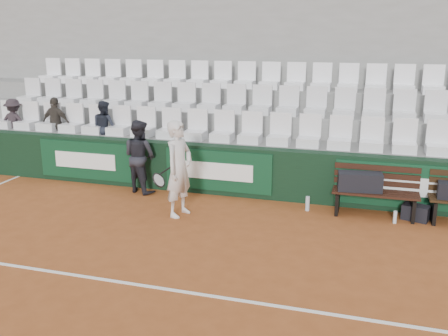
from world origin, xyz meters
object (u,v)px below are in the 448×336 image
at_px(sports_bag_ground, 416,212).
at_px(water_bottle_far, 395,217).
at_px(tennis_player, 179,169).
at_px(spectator_b, 54,104).
at_px(bench_left, 375,204).
at_px(spectator_a, 12,104).
at_px(water_bottle_near, 308,204).
at_px(sports_bag_left, 360,182).
at_px(ball_kid, 140,156).
at_px(spectator_c, 103,107).

xyz_separation_m(sports_bag_ground, water_bottle_far, (-0.35, -0.28, -0.02)).
xyz_separation_m(tennis_player, spectator_b, (-3.80, 1.90, 0.74)).
bearing_deg(sports_bag_ground, spectator_b, 173.07).
distance_m(bench_left, spectator_a, 8.49).
distance_m(water_bottle_near, spectator_a, 7.35).
height_order(water_bottle_near, tennis_player, tennis_player).
bearing_deg(sports_bag_left, spectator_a, 173.31).
relative_size(ball_kid, spectator_c, 1.27).
xyz_separation_m(sports_bag_ground, tennis_player, (-4.08, -0.95, 0.73)).
height_order(water_bottle_near, ball_kid, ball_kid).
distance_m(bench_left, ball_kid, 4.68).
height_order(water_bottle_far, spectator_c, spectator_c).
relative_size(tennis_player, spectator_a, 1.52).
height_order(water_bottle_far, ball_kid, ball_kid).
bearing_deg(bench_left, ball_kid, 178.84).
distance_m(sports_bag_left, tennis_player, 3.25).
distance_m(spectator_a, spectator_c, 2.41).
height_order(sports_bag_ground, ball_kid, ball_kid).
bearing_deg(ball_kid, tennis_player, 161.71).
xyz_separation_m(sports_bag_ground, water_bottle_near, (-1.89, -0.07, 0.00)).
xyz_separation_m(bench_left, sports_bag_left, (-0.28, 0.00, 0.39)).
xyz_separation_m(ball_kid, spectator_b, (-2.52, 0.85, 0.85)).
relative_size(bench_left, tennis_player, 0.87).
distance_m(sports_bag_ground, tennis_player, 4.25).
bearing_deg(spectator_c, ball_kid, 168.25).
relative_size(spectator_a, spectator_c, 0.96).
relative_size(spectator_a, spectator_b, 0.94).
height_order(bench_left, sports_bag_left, sports_bag_left).
xyz_separation_m(bench_left, spectator_b, (-7.17, 0.95, 1.38)).
distance_m(water_bottle_near, water_bottle_far, 1.55).
xyz_separation_m(sports_bag_left, ball_kid, (-4.37, 0.09, 0.14)).
bearing_deg(water_bottle_far, bench_left, 141.00).
relative_size(tennis_player, spectator_c, 1.46).
bearing_deg(tennis_player, sports_bag_left, 17.26).
bearing_deg(sports_bag_ground, ball_kid, 178.90).
bearing_deg(sports_bag_left, water_bottle_far, -24.52).
relative_size(water_bottle_near, spectator_a, 0.24).
distance_m(water_bottle_near, spectator_c, 5.05).
bearing_deg(spectator_b, water_bottle_far, 170.93).
bearing_deg(spectator_c, spectator_a, 22.35).
relative_size(water_bottle_far, tennis_player, 0.13).
xyz_separation_m(water_bottle_near, spectator_b, (-5.98, 1.03, 1.47)).
height_order(sports_bag_left, ball_kid, ball_kid).
bearing_deg(tennis_player, sports_bag_ground, 13.09).
bearing_deg(sports_bag_left, spectator_b, 172.20).
distance_m(bench_left, water_bottle_near, 1.19).
xyz_separation_m(sports_bag_left, water_bottle_far, (0.63, -0.29, -0.50)).
bearing_deg(spectator_b, spectator_a, 0.23).
xyz_separation_m(sports_bag_ground, spectator_c, (-6.61, 0.96, 1.46)).
distance_m(spectator_b, spectator_c, 1.26).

